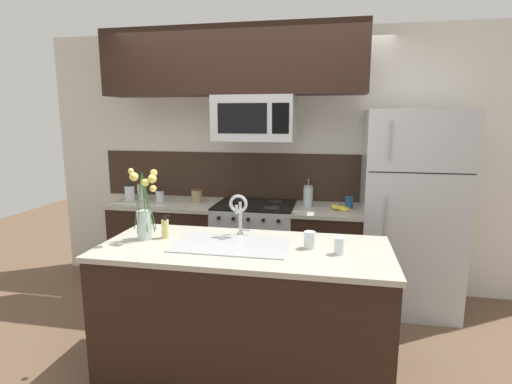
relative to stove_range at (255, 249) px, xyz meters
name	(u,v)px	position (x,y,z in m)	size (l,w,h in m)	color
ground_plane	(233,341)	(0.00, -0.90, -0.46)	(10.00, 10.00, 0.00)	brown
rear_partition	(291,162)	(0.30, 0.38, 0.84)	(5.20, 0.10, 2.60)	silver
splash_band	(261,176)	(0.00, 0.32, 0.69)	(3.46, 0.01, 0.48)	#332319
back_counter_left	(170,245)	(-0.90, 0.00, -0.01)	(1.07, 0.65, 0.91)	black
back_counter_right	(326,254)	(0.69, 0.00, -0.01)	(0.65, 0.65, 0.91)	black
stove_range	(255,249)	(0.00, 0.00, 0.00)	(0.76, 0.64, 0.93)	#B7BABF
microwave	(255,118)	(0.00, -0.02, 1.28)	(0.74, 0.40, 0.41)	#B7BABF
upper_cabinet_band	(231,62)	(-0.21, -0.05, 1.78)	(2.42, 0.34, 0.60)	black
refrigerator	(410,211)	(1.43, 0.02, 0.45)	(0.85, 0.74, 1.82)	#B7BABF
storage_jar_tall	(130,192)	(-1.32, 0.01, 0.53)	(0.10, 0.10, 0.16)	silver
storage_jar_medium	(142,192)	(-1.20, 0.04, 0.53)	(0.09, 0.09, 0.16)	silver
storage_jar_short	(160,195)	(-0.99, 0.01, 0.51)	(0.08, 0.08, 0.12)	silver
storage_jar_squat	(197,196)	(-0.61, 0.04, 0.52)	(0.11, 0.11, 0.13)	#997F5B
banana_bunch	(341,208)	(0.81, -0.06, 0.47)	(0.19, 0.15, 0.08)	yellow
french_press	(308,196)	(0.50, 0.06, 0.55)	(0.09, 0.09, 0.27)	silver
coffee_tin	(349,202)	(0.89, 0.05, 0.50)	(0.08, 0.08, 0.11)	#1E5184
island_counter	(244,310)	(0.17, -1.25, -0.01)	(1.91, 0.82, 0.91)	black
kitchen_sink	(232,255)	(0.09, -1.25, 0.38)	(0.76, 0.44, 0.16)	#ADAFB5
sink_faucet	(239,209)	(0.09, -1.03, 0.65)	(0.14, 0.14, 0.31)	#B7BABF
dish_soap_bottle	(165,228)	(-0.41, -1.17, 0.52)	(0.06, 0.05, 0.16)	#DBCC75
drinking_glass	(310,240)	(0.60, -1.21, 0.50)	(0.07, 0.07, 0.11)	silver
spare_glass	(339,246)	(0.78, -1.29, 0.50)	(0.06, 0.06, 0.10)	silver
flower_vase	(145,215)	(-0.53, -1.23, 0.62)	(0.23, 0.18, 0.49)	silver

